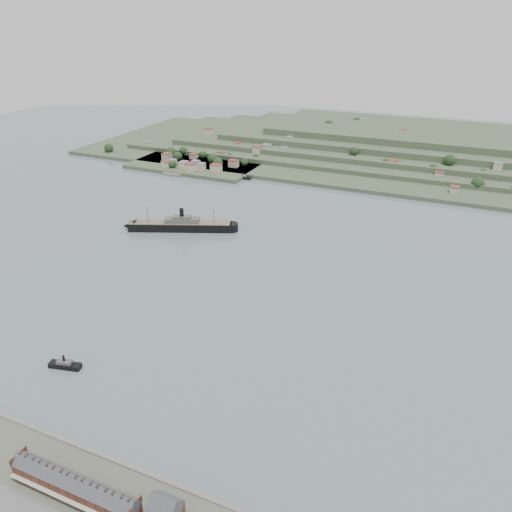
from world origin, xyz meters
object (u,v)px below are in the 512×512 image
at_px(gabled_building, 165,512).
at_px(tugboat, 65,365).
at_px(terrace_row, 75,486).
at_px(steamship, 178,225).

height_order(gabled_building, tugboat, gabled_building).
bearing_deg(terrace_row, tugboat, 135.79).
relative_size(terrace_row, gabled_building, 3.95).
bearing_deg(tugboat, gabled_building, -29.18).
bearing_deg(terrace_row, gabled_building, 6.12).
height_order(gabled_building, steamship, steamship).
height_order(terrace_row, tugboat, terrace_row).
bearing_deg(gabled_building, tugboat, 150.82).
relative_size(steamship, tugboat, 5.29).
xyz_separation_m(terrace_row, steamship, (-104.28, 238.84, -2.49)).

